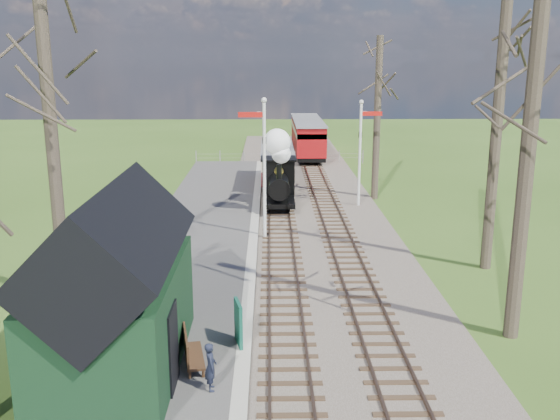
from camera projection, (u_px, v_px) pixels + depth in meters
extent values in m
ellipsoid|color=#385B23|center=(62.00, 254.00, 73.53)|extent=(57.60, 36.00, 16.20)
ellipsoid|color=#385B23|center=(351.00, 265.00, 79.77)|extent=(70.40, 44.00, 19.80)
ellipsoid|color=#385B23|center=(214.00, 242.00, 83.92)|extent=(64.00, 40.00, 18.00)
cube|color=brown|center=(303.00, 206.00, 33.54)|extent=(8.00, 60.00, 0.10)
cube|color=brown|center=(269.00, 205.00, 33.49)|extent=(0.07, 60.00, 0.12)
cube|color=brown|center=(288.00, 205.00, 33.51)|extent=(0.07, 60.00, 0.12)
cube|color=#38281C|center=(279.00, 206.00, 33.51)|extent=(1.60, 60.00, 0.09)
cube|color=brown|center=(317.00, 205.00, 33.53)|extent=(0.07, 60.00, 0.12)
cube|color=brown|center=(336.00, 204.00, 33.55)|extent=(0.07, 60.00, 0.12)
cube|color=#38281C|center=(327.00, 205.00, 33.55)|extent=(1.60, 60.00, 0.09)
cube|color=#474442|center=(197.00, 251.00, 25.68)|extent=(5.00, 44.00, 0.20)
cube|color=#B2AD9E|center=(252.00, 251.00, 25.72)|extent=(0.40, 44.00, 0.21)
cube|color=black|center=(118.00, 319.00, 15.63)|extent=(3.00, 6.00, 2.60)
cube|color=black|center=(113.00, 249.00, 15.18)|extent=(3.25, 6.30, 3.25)
cube|color=black|center=(173.00, 348.00, 14.76)|extent=(0.06, 1.20, 2.00)
cylinder|color=silver|center=(264.00, 173.00, 26.98)|extent=(0.14, 0.14, 6.00)
sphere|color=silver|center=(264.00, 100.00, 26.23)|extent=(0.24, 0.24, 0.24)
cube|color=#B7140F|center=(251.00, 115.00, 26.37)|extent=(1.10, 0.08, 0.22)
cube|color=black|center=(264.00, 141.00, 26.64)|extent=(0.18, 0.06, 0.30)
cylinder|color=silver|center=(360.00, 156.00, 32.94)|extent=(0.14, 0.14, 5.50)
sphere|color=silver|center=(361.00, 102.00, 32.26)|extent=(0.24, 0.24, 0.24)
cube|color=#B7140F|center=(372.00, 114.00, 32.41)|extent=(1.10, 0.08, 0.22)
cube|color=black|center=(360.00, 135.00, 32.67)|extent=(0.18, 0.06, 0.30)
cylinder|color=#382D23|center=(51.00, 135.00, 19.47)|extent=(0.41, 0.41, 11.00)
cylinder|color=#382D23|center=(530.00, 130.00, 16.67)|extent=(0.42, 0.42, 12.00)
cylinder|color=#382D23|center=(496.00, 138.00, 22.76)|extent=(0.40, 0.40, 10.00)
cylinder|color=#382D23|center=(377.00, 119.00, 34.49)|extent=(0.39, 0.39, 9.00)
cube|color=slate|center=(280.00, 154.00, 46.94)|extent=(12.60, 0.02, 0.01)
cube|color=slate|center=(280.00, 158.00, 47.02)|extent=(12.60, 0.02, 0.02)
cylinder|color=slate|center=(280.00, 157.00, 47.00)|extent=(0.08, 0.08, 1.00)
cube|color=black|center=(279.00, 199.00, 32.76)|extent=(1.61, 3.79, 0.24)
cylinder|color=black|center=(279.00, 185.00, 32.00)|extent=(1.04, 2.46, 1.04)
cube|color=black|center=(278.00, 177.00, 33.63)|extent=(1.70, 1.52, 1.89)
cylinder|color=black|center=(279.00, 172.00, 30.88)|extent=(0.27, 0.27, 0.76)
sphere|color=gold|center=(279.00, 171.00, 32.12)|extent=(0.49, 0.49, 0.49)
sphere|color=white|center=(281.00, 154.00, 30.66)|extent=(0.95, 0.95, 0.95)
sphere|color=white|center=(277.00, 142.00, 30.61)|extent=(1.33, 1.33, 1.33)
cylinder|color=black|center=(269.00, 206.00, 31.68)|extent=(0.09, 0.61, 0.61)
cylinder|color=black|center=(289.00, 206.00, 31.69)|extent=(0.09, 0.61, 0.61)
cube|color=black|center=(277.00, 179.00, 38.60)|extent=(1.80, 6.63, 0.28)
cube|color=#511215|center=(277.00, 170.00, 38.47)|extent=(1.89, 6.63, 0.85)
cube|color=#C6B895|center=(277.00, 156.00, 38.26)|extent=(1.89, 6.63, 0.85)
cube|color=slate|center=(277.00, 148.00, 38.15)|extent=(1.99, 6.82, 0.11)
cube|color=black|center=(309.00, 154.00, 47.79)|extent=(2.06, 5.43, 0.33)
cube|color=maroon|center=(310.00, 146.00, 47.63)|extent=(2.17, 5.43, 0.98)
cube|color=#C6B895|center=(310.00, 133.00, 47.40)|extent=(2.17, 5.43, 0.98)
cube|color=slate|center=(310.00, 126.00, 47.27)|extent=(2.28, 5.65, 0.13)
cube|color=black|center=(305.00, 144.00, 53.13)|extent=(2.06, 5.43, 0.33)
cube|color=maroon|center=(305.00, 137.00, 52.97)|extent=(2.17, 5.43, 0.98)
cube|color=#C6B895|center=(306.00, 125.00, 52.73)|extent=(2.17, 5.43, 0.98)
cube|color=slate|center=(306.00, 119.00, 52.60)|extent=(2.28, 5.65, 0.13)
cube|color=#0F4737|center=(238.00, 323.00, 17.02)|extent=(0.28, 0.84, 1.24)
cube|color=silver|center=(240.00, 323.00, 17.03)|extent=(0.18, 0.72, 1.01)
cube|color=#442A18|center=(194.00, 356.00, 15.94)|extent=(0.73, 1.60, 0.07)
cube|color=#442A18|center=(186.00, 346.00, 15.83)|extent=(0.35, 1.53, 0.66)
cube|color=#442A18|center=(198.00, 374.00, 15.34)|extent=(0.07, 0.07, 0.22)
cube|color=#442A18|center=(191.00, 349.00, 16.62)|extent=(0.07, 0.07, 0.22)
imported|color=black|center=(211.00, 367.00, 14.69)|extent=(0.35, 0.48, 1.19)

